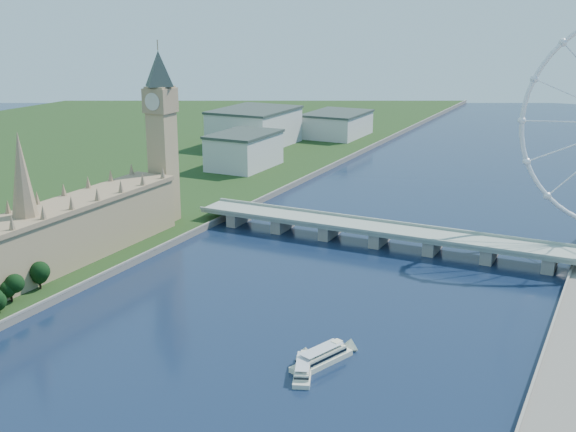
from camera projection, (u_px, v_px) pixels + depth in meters
The scene contains 6 objects.
parliament_range at pixel (29, 247), 337.82m from camera, with size 24.00×200.00×70.00m.
big_ben at pixel (161, 115), 417.57m from camera, with size 20.02×20.02×110.00m.
westminster_bridge at pixel (380, 233), 398.62m from camera, with size 220.00×22.00×9.50m.
city_skyline at pixel (528, 144), 603.14m from camera, with size 505.00×280.00×32.00m.
tour_boat_near at pixel (303, 374), 257.83m from camera, with size 6.40×25.28×5.54m, color beige, non-canonical shape.
tour_boat_far at pixel (321, 364), 265.46m from camera, with size 7.59×29.72×6.57m, color #E8E6C3, non-canonical shape.
Camera 1 is at (123.01, -63.66, 125.70)m, focal length 45.00 mm.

